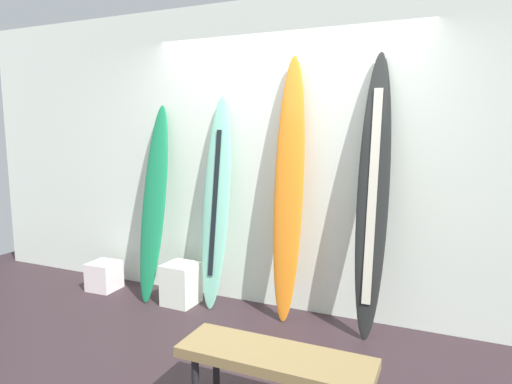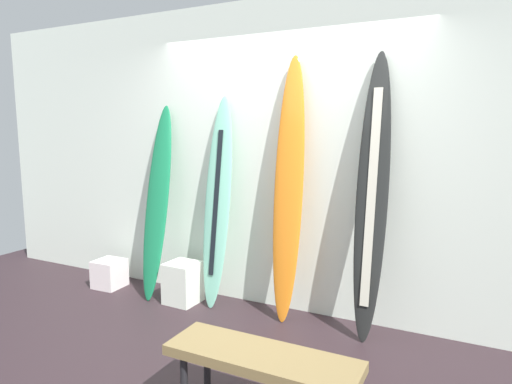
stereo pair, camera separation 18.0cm
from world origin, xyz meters
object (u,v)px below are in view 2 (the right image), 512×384
object	(u,v)px
surfboard_charcoal	(372,197)
display_block_center	(109,273)
surfboard_emerald	(157,203)
bench	(262,362)
display_block_left	(183,283)
surfboard_seafoam	(218,203)
surfboard_sunset	(288,192)

from	to	relation	value
surfboard_charcoal	display_block_center	xyz separation A→B (m)	(-2.69, -0.12, -0.99)
surfboard_emerald	display_block_center	world-z (taller)	surfboard_emerald
surfboard_emerald	bench	size ratio (longest dim) A/B	1.73
bench	display_block_center	bearing A→B (deg)	151.97
surfboard_emerald	surfboard_charcoal	bearing A→B (deg)	1.79
surfboard_emerald	display_block_left	world-z (taller)	surfboard_emerald
surfboard_charcoal	surfboard_seafoam	bearing A→B (deg)	179.53
surfboard_charcoal	bench	size ratio (longest dim) A/B	2.06
surfboard_charcoal	display_block_center	distance (m)	2.87
surfboard_emerald	surfboard_charcoal	distance (m)	2.08
display_block_center	surfboard_sunset	bearing A→B (deg)	3.88
display_block_center	bench	world-z (taller)	bench
surfboard_charcoal	display_block_left	world-z (taller)	surfboard_charcoal
surfboard_seafoam	display_block_left	world-z (taller)	surfboard_seafoam
surfboard_seafoam	bench	world-z (taller)	surfboard_seafoam
surfboard_sunset	display_block_center	world-z (taller)	surfboard_sunset
surfboard_emerald	surfboard_seafoam	bearing A→B (deg)	6.71
surfboard_sunset	surfboard_charcoal	world-z (taller)	surfboard_sunset
display_block_left	surfboard_seafoam	bearing A→B (deg)	21.57
surfboard_charcoal	bench	xyz separation A→B (m)	(-0.27, -1.40, -0.75)
surfboard_sunset	display_block_center	size ratio (longest dim) A/B	7.81
surfboard_seafoam	display_block_left	size ratio (longest dim) A/B	5.00
surfboard_sunset	surfboard_emerald	bearing A→B (deg)	-176.60
surfboard_sunset	bench	distance (m)	1.66
bench	surfboard_sunset	bearing A→B (deg)	107.10
surfboard_charcoal	surfboard_sunset	bearing A→B (deg)	178.70
surfboard_emerald	bench	distance (m)	2.30
surfboard_seafoam	bench	bearing A→B (deg)	-51.01
surfboard_emerald	display_block_left	xyz separation A→B (m)	(0.32, -0.05, -0.74)
surfboard_sunset	bench	size ratio (longest dim) A/B	2.08
display_block_left	bench	distance (m)	1.96
surfboard_charcoal	display_block_center	world-z (taller)	surfboard_charcoal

